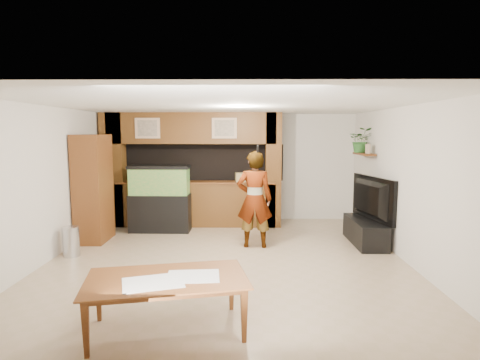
{
  "coord_description": "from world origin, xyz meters",
  "views": [
    {
      "loc": [
        0.3,
        -6.64,
        2.17
      ],
      "look_at": [
        0.22,
        0.6,
        1.3
      ],
      "focal_mm": 30.0,
      "sensor_mm": 36.0,
      "label": 1
    }
  ],
  "objects_px": {
    "television": "(366,199)",
    "person": "(254,199)",
    "pantry_cabinet": "(93,188)",
    "dining_table": "(167,306)",
    "aquarium": "(160,199)"
  },
  "relations": [
    {
      "from": "pantry_cabinet",
      "to": "television",
      "type": "height_order",
      "value": "pantry_cabinet"
    },
    {
      "from": "pantry_cabinet",
      "to": "aquarium",
      "type": "bearing_deg",
      "value": 33.78
    },
    {
      "from": "television",
      "to": "person",
      "type": "distance_m",
      "value": 2.18
    },
    {
      "from": "aquarium",
      "to": "television",
      "type": "relative_size",
      "value": 0.99
    },
    {
      "from": "person",
      "to": "dining_table",
      "type": "distance_m",
      "value": 3.5
    },
    {
      "from": "television",
      "to": "person",
      "type": "xyz_separation_m",
      "value": [
        -2.17,
        -0.25,
        0.02
      ]
    },
    {
      "from": "pantry_cabinet",
      "to": "dining_table",
      "type": "relative_size",
      "value": 1.23
    },
    {
      "from": "aquarium",
      "to": "television",
      "type": "height_order",
      "value": "aquarium"
    },
    {
      "from": "pantry_cabinet",
      "to": "person",
      "type": "height_order",
      "value": "pantry_cabinet"
    },
    {
      "from": "person",
      "to": "pantry_cabinet",
      "type": "bearing_deg",
      "value": -5.45
    },
    {
      "from": "pantry_cabinet",
      "to": "dining_table",
      "type": "xyz_separation_m",
      "value": [
        2.17,
        -3.69,
        -0.76
      ]
    },
    {
      "from": "aquarium",
      "to": "person",
      "type": "distance_m",
      "value": 2.36
    },
    {
      "from": "pantry_cabinet",
      "to": "person",
      "type": "relative_size",
      "value": 1.16
    },
    {
      "from": "pantry_cabinet",
      "to": "person",
      "type": "bearing_deg",
      "value": -7.21
    },
    {
      "from": "pantry_cabinet",
      "to": "person",
      "type": "distance_m",
      "value": 3.21
    }
  ]
}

